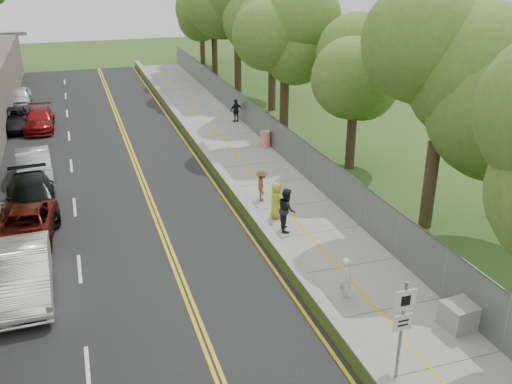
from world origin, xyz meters
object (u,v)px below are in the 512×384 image
concrete_block (462,314)px  person_far (236,111)px  car_1 (24,273)px  painter_0 (276,200)px  signpost (403,320)px  car_2 (26,227)px  construction_barrel (265,139)px

concrete_block → person_far: (-0.10, 25.36, 0.39)m
car_1 → painter_0: (10.45, 3.21, 0.03)m
signpost → person_far: 27.05m
car_1 → person_far: bearing=53.8°
car_2 → painter_0: (10.59, -1.00, 0.18)m
concrete_block → person_far: bearing=90.2°
signpost → concrete_block: signpost is taller
signpost → concrete_block: (3.25, 1.48, -1.50)m
signpost → painter_0: 11.05m
concrete_block → car_1: (-13.30, 6.30, 0.40)m
car_1 → painter_0: painter_0 is taller
car_2 → painter_0: 10.64m
signpost → construction_barrel: size_ratio=3.10×
construction_barrel → concrete_block: construction_barrel is taller
concrete_block → car_2: car_2 is taller
construction_barrel → car_1: (-13.30, -13.02, 0.32)m
concrete_block → person_far: 25.37m
car_1 → person_far: car_1 is taller
car_2 → person_far: person_far is taller
car_2 → car_1: bearing=-82.3°
car_1 → concrete_block: bearing=-26.9°
signpost → construction_barrel: bearing=81.1°
car_1 → car_2: bearing=90.4°
construction_barrel → car_2: car_2 is taller
signpost → car_2: 15.79m
construction_barrel → painter_0: painter_0 is taller
concrete_block → car_1: size_ratio=0.25×
signpost → construction_barrel: 21.10m
construction_barrel → car_2: size_ratio=0.21×
construction_barrel → car_1: size_ratio=0.20×
signpost → car_2: bearing=130.3°
construction_barrel → car_2: (-13.44, -8.81, 0.16)m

